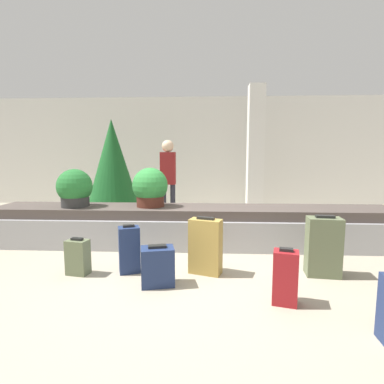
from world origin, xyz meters
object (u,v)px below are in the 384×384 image
Objects in this scene: suitcase_3 at (78,257)px; potted_plant_0 at (150,188)px; pillar at (255,151)px; suitcase_2 at (158,266)px; traveler_0 at (168,174)px; suitcase_6 at (205,246)px; potted_plant_1 at (75,189)px; suitcase_5 at (285,277)px; suitcase_0 at (323,247)px; suitcase_1 at (129,249)px; decorated_tree at (113,166)px.

potted_plant_0 is (0.67, 1.37, 0.73)m from suitcase_3.
suitcase_2 is (-1.77, -4.31, -1.38)m from pillar.
traveler_0 is (0.78, 2.83, 0.88)m from suitcase_3.
potted_plant_1 reaches higher than suitcase_6.
suitcase_5 is at bearing -24.18° from suitcase_6.
suitcase_0 is 3.88m from potted_plant_1.
suitcase_2 is 1.41m from suitcase_5.
potted_plant_0 is at bearing 3.47° from potted_plant_1.
suitcase_1 is at bearing -173.51° from suitcase_0.
traveler_0 is at bearing 136.22° from suitcase_0.
suitcase_6 is 1.15× the size of potted_plant_1.
suitcase_0 reaches higher than suitcase_6.
suitcase_1 is 1.82m from potted_plant_1.
decorated_tree reaches higher than suitcase_3.
decorated_tree is at bearing -165.18° from pillar.
suitcase_6 is at bearing 14.55° from suitcase_3.
suitcase_1 is 1.43m from potted_plant_0.
pillar is 5.06× the size of potted_plant_1.
suitcase_5 is at bearing -4.19° from suitcase_3.
suitcase_5 is at bearing 116.65° from traveler_0.
potted_plant_0 is at bearing 158.46° from suitcase_0.
potted_plant_1 is (-2.99, 1.93, 0.66)m from suitcase_5.
potted_plant_0 is (0.04, 1.27, 0.65)m from suitcase_1.
suitcase_3 is at bearing -124.90° from pillar.
suitcase_6 is 2.56m from potted_plant_1.
pillar is 6.75× the size of suitcase_2.
traveler_0 is at bearing 85.62° from potted_plant_0.
suitcase_2 is 0.21× the size of decorated_tree.
suitcase_0 is at bearing 63.54° from suitcase_5.
decorated_tree is (-0.53, 3.16, 1.02)m from suitcase_3.
decorated_tree is (-1.16, 3.05, 0.94)m from suitcase_1.
suitcase_6 is 0.32× the size of decorated_tree.
suitcase_5 reaches higher than suitcase_3.
pillar is 4.19× the size of suitcase_0.
suitcase_2 is at bearing -163.13° from suitcase_0.
suitcase_3 is (-0.63, -0.10, -0.08)m from suitcase_1.
suitcase_3 is 3.07m from traveler_0.
pillar reaches higher than suitcase_0.
potted_plant_1 reaches higher than suitcase_1.
potted_plant_0 is at bearing 87.11° from traveler_0.
traveler_0 is at bearing -149.29° from pillar.
potted_plant_0 is at bearing -128.86° from pillar.
suitcase_1 reaches higher than suitcase_3.
suitcase_1 is 3.40m from decorated_tree.
potted_plant_0 is 0.36× the size of traveler_0.
potted_plant_0 is (-0.93, 1.26, 0.60)m from suitcase_6.
suitcase_0 is 1.62× the size of suitcase_3.
suitcase_2 is 1.83m from potted_plant_0.
decorated_tree is (-3.59, 3.04, 0.87)m from suitcase_0.
suitcase_0 is at bearing -19.38° from suitcase_1.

